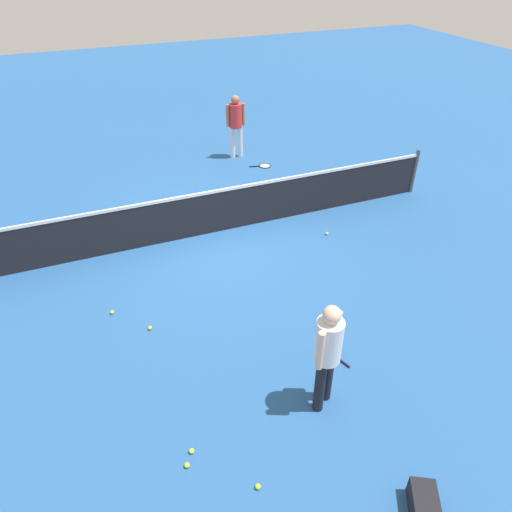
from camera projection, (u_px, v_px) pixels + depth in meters
name	position (u px, v px, depth m)	size (l,w,h in m)	color
ground_plane	(214.00, 232.00, 9.90)	(40.00, 40.00, 0.00)	#265693
court_net	(213.00, 211.00, 9.62)	(10.09, 0.09, 1.07)	#4C4C51
player_near_side	(328.00, 350.00, 5.77)	(0.48, 0.47, 1.70)	black
player_far_side	(236.00, 121.00, 12.58)	(0.53, 0.37, 1.70)	white
tennis_racket_near_player	(329.00, 352.00, 7.09)	(0.40, 0.61, 0.03)	black
tennis_racket_far_player	(264.00, 166.00, 12.62)	(0.61, 0.37, 0.03)	black
tennis_ball_near_player	(112.00, 312.00, 7.79)	(0.07, 0.07, 0.07)	#C6E033
tennis_ball_by_net	(327.00, 233.00, 9.80)	(0.07, 0.07, 0.07)	#C6E033
tennis_ball_midcourt	(187.00, 465.00, 5.57)	(0.07, 0.07, 0.07)	#C6E033
tennis_ball_baseline	(258.00, 487.00, 5.36)	(0.07, 0.07, 0.07)	#C6E033
tennis_ball_stray_left	(150.00, 328.00, 7.48)	(0.07, 0.07, 0.07)	#C6E033
tennis_ball_stray_right	(192.00, 451.00, 5.72)	(0.07, 0.07, 0.07)	#C6E033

